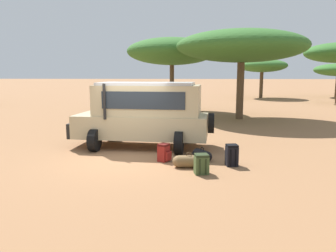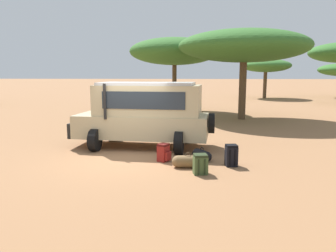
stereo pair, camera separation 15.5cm
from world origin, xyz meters
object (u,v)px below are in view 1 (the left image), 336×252
at_px(duffel_bag_soft_canvas, 189,161).
at_px(safari_vehicle, 145,113).
at_px(backpack_cluster_center, 232,155).
at_px(acacia_tree_left_mid, 172,52).
at_px(backpack_near_rear_wheel, 201,164).
at_px(backpack_beside_front_wheel, 164,153).
at_px(acacia_tree_right_mid, 262,66).
at_px(duffel_bag_low_black_case, 202,155).
at_px(acacia_tree_centre_back, 242,46).

bearing_deg(duffel_bag_soft_canvas, safari_vehicle, 121.85).
height_order(backpack_cluster_center, acacia_tree_left_mid, acacia_tree_left_mid).
relative_size(backpack_near_rear_wheel, duffel_bag_soft_canvas, 0.58).
xyz_separation_m(backpack_beside_front_wheel, acacia_tree_left_mid, (-0.42, 13.69, 4.02)).
height_order(safari_vehicle, acacia_tree_right_mid, acacia_tree_right_mid).
relative_size(backpack_near_rear_wheel, duffel_bag_low_black_case, 0.74).
height_order(duffel_bag_soft_canvas, acacia_tree_centre_back, acacia_tree_centre_back).
relative_size(backpack_cluster_center, acacia_tree_centre_back, 0.08).
distance_m(backpack_beside_front_wheel, backpack_cluster_center, 2.11).
distance_m(duffel_bag_low_black_case, duffel_bag_soft_canvas, 1.00).
bearing_deg(acacia_tree_right_mid, backpack_near_rear_wheel, -105.22).
bearing_deg(backpack_beside_front_wheel, backpack_near_rear_wheel, -47.81).
distance_m(backpack_beside_front_wheel, backpack_near_rear_wheel, 1.68).
bearing_deg(acacia_tree_centre_back, backpack_cluster_center, -99.92).
height_order(backpack_near_rear_wheel, acacia_tree_right_mid, acacia_tree_right_mid).
distance_m(backpack_near_rear_wheel, duffel_bag_soft_canvas, 0.69).
distance_m(safari_vehicle, backpack_beside_front_wheel, 2.41).
height_order(acacia_tree_left_mid, acacia_tree_centre_back, acacia_tree_centre_back).
height_order(duffel_bag_low_black_case, acacia_tree_right_mid, acacia_tree_right_mid).
height_order(backpack_cluster_center, duffel_bag_soft_canvas, backpack_cluster_center).
distance_m(duffel_bag_soft_canvas, acacia_tree_left_mid, 14.97).
bearing_deg(acacia_tree_centre_back, acacia_tree_left_mid, 140.02).
xyz_separation_m(backpack_cluster_center, duffel_bag_low_black_case, (-0.86, 0.63, -0.16)).
bearing_deg(acacia_tree_centre_back, backpack_beside_front_wheel, -111.19).
xyz_separation_m(backpack_cluster_center, acacia_tree_left_mid, (-2.50, 14.07, 3.98)).
xyz_separation_m(safari_vehicle, backpack_near_rear_wheel, (2.00, -3.25, -1.02)).
bearing_deg(backpack_beside_front_wheel, safari_vehicle, 113.56).
xyz_separation_m(duffel_bag_low_black_case, acacia_tree_centre_back, (2.68, 9.81, 4.18)).
bearing_deg(duffel_bag_low_black_case, safari_vehicle, 139.89).
relative_size(safari_vehicle, acacia_tree_centre_back, 0.70).
height_order(backpack_beside_front_wheel, acacia_tree_centre_back, acacia_tree_centre_back).
xyz_separation_m(duffel_bag_low_black_case, acacia_tree_left_mid, (-1.64, 13.44, 4.13)).
distance_m(backpack_near_rear_wheel, duffel_bag_low_black_case, 1.50).
bearing_deg(duffel_bag_low_black_case, duffel_bag_soft_canvas, -115.59).
distance_m(backpack_near_rear_wheel, acacia_tree_right_mid, 30.24).
bearing_deg(backpack_cluster_center, acacia_tree_right_mid, 76.14).
bearing_deg(safari_vehicle, acacia_tree_right_mid, 68.98).
bearing_deg(backpack_near_rear_wheel, duffel_bag_soft_canvas, 120.67).
height_order(backpack_beside_front_wheel, acacia_tree_left_mid, acacia_tree_left_mid).
relative_size(backpack_beside_front_wheel, duffel_bag_soft_canvas, 0.59).
bearing_deg(backpack_beside_front_wheel, acacia_tree_right_mid, 72.00).
bearing_deg(backpack_cluster_center, acacia_tree_centre_back, 80.08).
distance_m(backpack_cluster_center, duffel_bag_soft_canvas, 1.33).
bearing_deg(backpack_near_rear_wheel, acacia_tree_centre_back, 76.23).
bearing_deg(acacia_tree_centre_back, backpack_near_rear_wheel, -103.77).
relative_size(safari_vehicle, backpack_near_rear_wheel, 9.71).
bearing_deg(acacia_tree_right_mid, safari_vehicle, -111.02).
bearing_deg(duffel_bag_soft_canvas, backpack_beside_front_wheel, 139.82).
height_order(backpack_cluster_center, backpack_near_rear_wheel, backpack_cluster_center).
height_order(duffel_bag_soft_canvas, acacia_tree_right_mid, acacia_tree_right_mid).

